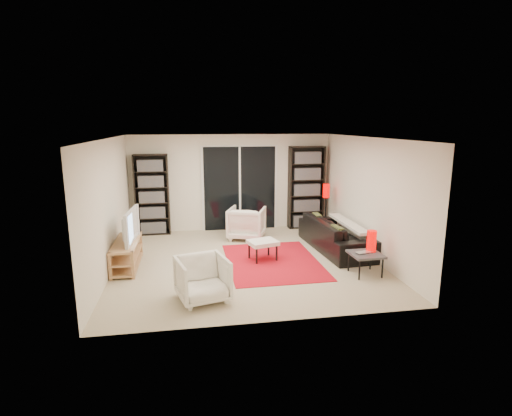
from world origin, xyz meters
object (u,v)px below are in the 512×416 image
object	(u,v)px
tv_stand	(127,254)
armchair_front	(203,279)
ottoman	(263,243)
armchair_back	(247,223)
sofa	(336,234)
side_table	(366,255)
bookshelf_right	(306,188)
floor_lamp	(326,197)
bookshelf_left	(152,195)

from	to	relation	value
tv_stand	armchair_front	distance (m)	2.17
tv_stand	ottoman	size ratio (longest dim) A/B	2.13
armchair_back	tv_stand	bearing A→B (deg)	51.48
sofa	tv_stand	bearing A→B (deg)	90.93
side_table	bookshelf_right	bearing A→B (deg)	91.83
sofa	armchair_front	distance (m)	3.57
tv_stand	floor_lamp	size ratio (longest dim) A/B	1.11
floor_lamp	ottoman	bearing A→B (deg)	-137.84
armchair_back	bookshelf_left	bearing A→B (deg)	1.01
tv_stand	floor_lamp	xyz separation A→B (m)	(4.48, 1.66, 0.65)
ottoman	floor_lamp	xyz separation A→B (m)	(1.88, 1.71, 0.57)
ottoman	armchair_front	bearing A→B (deg)	-127.01
bookshelf_right	ottoman	distance (m)	2.89
armchair_back	bookshelf_right	bearing A→B (deg)	-134.80
bookshelf_left	sofa	xyz separation A→B (m)	(3.96, -1.91, -0.64)
tv_stand	armchair_front	bearing A→B (deg)	-51.33
tv_stand	ottoman	world-z (taller)	tv_stand
tv_stand	armchair_front	xyz separation A→B (m)	(1.36, -1.69, 0.08)
tv_stand	bookshelf_right	bearing A→B (deg)	28.74
sofa	armchair_back	xyz separation A→B (m)	(-1.77, 1.14, 0.04)
armchair_front	ottoman	world-z (taller)	armchair_front
bookshelf_left	ottoman	bearing A→B (deg)	-45.48
bookshelf_left	side_table	distance (m)	5.25
armchair_front	sofa	bearing A→B (deg)	20.58
sofa	ottoman	distance (m)	1.72
armchair_front	floor_lamp	size ratio (longest dim) A/B	0.61
bookshelf_left	side_table	xyz separation A→B (m)	(3.96, -3.39, -0.61)
sofa	bookshelf_left	bearing A→B (deg)	60.19
ottoman	side_table	xyz separation A→B (m)	(1.67, -1.07, 0.02)
armchair_front	side_table	bearing A→B (deg)	-3.45
armchair_back	floor_lamp	size ratio (longest dim) A/B	0.67
sofa	side_table	bearing A→B (deg)	175.91
bookshelf_left	sofa	distance (m)	4.44
bookshelf_left	armchair_front	distance (m)	4.16
bookshelf_right	floor_lamp	xyz separation A→B (m)	(0.32, -0.62, -0.13)
tv_stand	side_table	size ratio (longest dim) A/B	2.42
ottoman	bookshelf_right	bearing A→B (deg)	56.10
bookshelf_right	armchair_back	bearing A→B (deg)	-155.13
side_table	bookshelf_left	bearing A→B (deg)	139.38
armchair_front	bookshelf_left	bearing A→B (deg)	89.97
sofa	floor_lamp	size ratio (longest dim) A/B	1.85
armchair_back	armchair_front	world-z (taller)	armchair_back
armchair_back	floor_lamp	xyz separation A→B (m)	(1.98, 0.15, 0.54)
armchair_back	side_table	xyz separation A→B (m)	(1.77, -2.63, -0.01)
bookshelf_left	side_table	bearing A→B (deg)	-40.62
tv_stand	armchair_back	bearing A→B (deg)	31.15
armchair_front	ottoman	size ratio (longest dim) A/B	1.17
sofa	armchair_front	size ratio (longest dim) A/B	3.02
side_table	ottoman	bearing A→B (deg)	147.39
bookshelf_left	bookshelf_right	bearing A→B (deg)	-0.00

